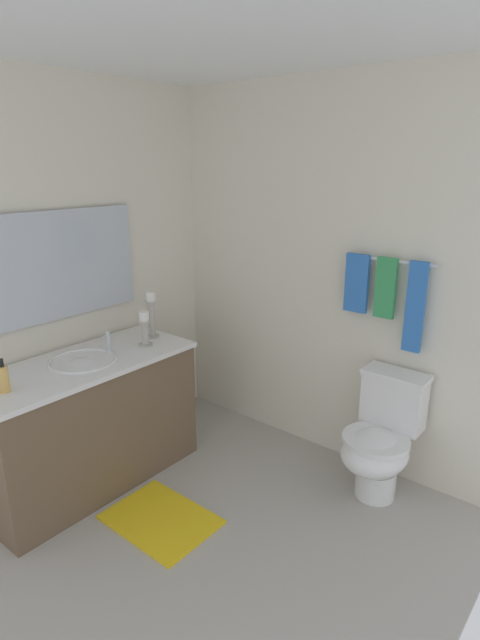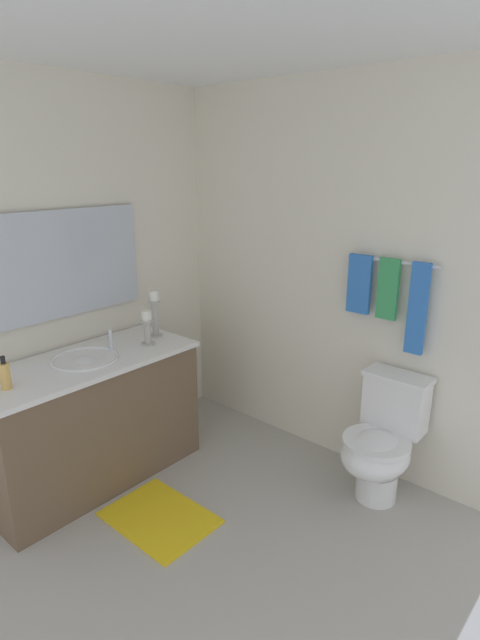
{
  "view_description": "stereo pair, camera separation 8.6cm",
  "coord_description": "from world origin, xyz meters",
  "px_view_note": "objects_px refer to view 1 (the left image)",
  "views": [
    {
      "loc": [
        1.56,
        -1.61,
        1.93
      ],
      "look_at": [
        -0.12,
        0.44,
        1.1
      ],
      "focal_mm": 28.32,
      "sensor_mm": 36.0,
      "label": 1
    },
    {
      "loc": [
        1.63,
        -1.55,
        1.93
      ],
      "look_at": [
        -0.12,
        0.44,
        1.1
      ],
      "focal_mm": 28.32,
      "sensor_mm": 36.0,
      "label": 2
    }
  ],
  "objects_px": {
    "sink_basin": "(84,367)",
    "towel_near_corner": "(415,307)",
    "candle_holder_short": "(145,328)",
    "toilet": "(380,440)",
    "bath_mat": "(161,519)",
    "candle_holder_tall": "(151,313)",
    "towel_bar": "(389,260)",
    "towel_near_vanity": "(357,283)",
    "soap_bottle": "(3,378)",
    "towel_center": "(386,288)",
    "mirror": "(47,267)",
    "vanity_cabinet": "(89,422)"
  },
  "relations": [
    {
      "from": "soap_bottle",
      "to": "bath_mat",
      "type": "relative_size",
      "value": 0.3
    },
    {
      "from": "sink_basin",
      "to": "towel_near_vanity",
      "type": "distance_m",
      "value": 1.72
    },
    {
      "from": "towel_bar",
      "to": "towel_near_vanity",
      "type": "relative_size",
      "value": 1.55
    },
    {
      "from": "vanity_cabinet",
      "to": "towel_near_corner",
      "type": "relative_size",
      "value": 2.55
    },
    {
      "from": "towel_near_vanity",
      "to": "candle_holder_short",
      "type": "bearing_deg",
      "value": -143.26
    },
    {
      "from": "sink_basin",
      "to": "towel_near_corner",
      "type": "height_order",
      "value": "towel_near_corner"
    },
    {
      "from": "sink_basin",
      "to": "towel_center",
      "type": "xyz_separation_m",
      "value": [
        1.32,
        1.2,
        0.46
      ]
    },
    {
      "from": "candle_holder_tall",
      "to": "candle_holder_short",
      "type": "distance_m",
      "value": 0.17
    },
    {
      "from": "candle_holder_tall",
      "to": "sink_basin",
      "type": "bearing_deg",
      "value": -88.74
    },
    {
      "from": "candle_holder_tall",
      "to": "toilet",
      "type": "xyz_separation_m",
      "value": [
        1.47,
        0.44,
        -0.61
      ]
    },
    {
      "from": "bath_mat",
      "to": "towel_near_vanity",
      "type": "bearing_deg",
      "value": 66.99
    },
    {
      "from": "candle_holder_short",
      "to": "towel_center",
      "type": "bearing_deg",
      "value": 32.43
    },
    {
      "from": "mirror",
      "to": "vanity_cabinet",
      "type": "bearing_deg",
      "value": -0.01
    },
    {
      "from": "towel_bar",
      "to": "towel_near_corner",
      "type": "bearing_deg",
      "value": -5.57
    },
    {
      "from": "candle_holder_short",
      "to": "towel_bar",
      "type": "bearing_deg",
      "value": 33.02
    },
    {
      "from": "sink_basin",
      "to": "candle_holder_short",
      "type": "distance_m",
      "value": 0.45
    },
    {
      "from": "candle_holder_short",
      "to": "toilet",
      "type": "height_order",
      "value": "candle_holder_short"
    },
    {
      "from": "towel_near_vanity",
      "to": "bath_mat",
      "type": "height_order",
      "value": "towel_near_vanity"
    },
    {
      "from": "mirror",
      "to": "candle_holder_short",
      "type": "height_order",
      "value": "mirror"
    },
    {
      "from": "soap_bottle",
      "to": "towel_near_corner",
      "type": "bearing_deg",
      "value": 49.43
    },
    {
      "from": "candle_holder_short",
      "to": "toilet",
      "type": "bearing_deg",
      "value": 23.0
    },
    {
      "from": "towel_bar",
      "to": "towel_near_vanity",
      "type": "bearing_deg",
      "value": -174.43
    },
    {
      "from": "towel_near_vanity",
      "to": "sink_basin",
      "type": "bearing_deg",
      "value": -133.36
    },
    {
      "from": "soap_bottle",
      "to": "bath_mat",
      "type": "bearing_deg",
      "value": 40.76
    },
    {
      "from": "soap_bottle",
      "to": "towel_center",
      "type": "relative_size",
      "value": 0.5
    },
    {
      "from": "bath_mat",
      "to": "candle_holder_tall",
      "type": "bearing_deg",
      "value": 138.89
    },
    {
      "from": "sink_basin",
      "to": "soap_bottle",
      "type": "distance_m",
      "value": 0.51
    },
    {
      "from": "toilet",
      "to": "towel_near_corner",
      "type": "bearing_deg",
      "value": 76.57
    },
    {
      "from": "towel_near_vanity",
      "to": "soap_bottle",
      "type": "bearing_deg",
      "value": -122.57
    },
    {
      "from": "candle_holder_short",
      "to": "toilet",
      "type": "distance_m",
      "value": 1.6
    },
    {
      "from": "candle_holder_short",
      "to": "sink_basin",
      "type": "bearing_deg",
      "value": -100.85
    },
    {
      "from": "towel_near_corner",
      "to": "towel_bar",
      "type": "bearing_deg",
      "value": 174.43
    },
    {
      "from": "vanity_cabinet",
      "to": "mirror",
      "type": "distance_m",
      "value": 0.97
    },
    {
      "from": "candle_holder_tall",
      "to": "bath_mat",
      "type": "distance_m",
      "value": 1.28
    },
    {
      "from": "sink_basin",
      "to": "towel_near_corner",
      "type": "relative_size",
      "value": 0.76
    },
    {
      "from": "towel_near_corner",
      "to": "mirror",
      "type": "bearing_deg",
      "value": -146.0
    },
    {
      "from": "vanity_cabinet",
      "to": "towel_near_corner",
      "type": "xyz_separation_m",
      "value": [
        1.51,
        1.2,
        0.74
      ]
    },
    {
      "from": "soap_bottle",
      "to": "towel_near_corner",
      "type": "relative_size",
      "value": 0.34
    },
    {
      "from": "towel_near_vanity",
      "to": "towel_bar",
      "type": "bearing_deg",
      "value": 5.57
    },
    {
      "from": "vanity_cabinet",
      "to": "towel_near_corner",
      "type": "height_order",
      "value": "towel_near_corner"
    },
    {
      "from": "sink_basin",
      "to": "candle_holder_tall",
      "type": "xyz_separation_m",
      "value": [
        -0.01,
        0.56,
        0.2
      ]
    },
    {
      "from": "towel_bar",
      "to": "toilet",
      "type": "bearing_deg",
      "value": -58.54
    },
    {
      "from": "candle_holder_tall",
      "to": "towel_near_corner",
      "type": "bearing_deg",
      "value": 23.12
    },
    {
      "from": "mirror",
      "to": "candle_holder_tall",
      "type": "distance_m",
      "value": 0.72
    },
    {
      "from": "sink_basin",
      "to": "towel_bar",
      "type": "bearing_deg",
      "value": 42.75
    },
    {
      "from": "candle_holder_tall",
      "to": "towel_bar",
      "type": "height_order",
      "value": "towel_bar"
    },
    {
      "from": "soap_bottle",
      "to": "vanity_cabinet",
      "type": "bearing_deg",
      "value": 95.82
    },
    {
      "from": "soap_bottle",
      "to": "towel_center",
      "type": "height_order",
      "value": "towel_center"
    },
    {
      "from": "mirror",
      "to": "towel_center",
      "type": "relative_size",
      "value": 3.45
    },
    {
      "from": "mirror",
      "to": "towel_center",
      "type": "distance_m",
      "value": 2.01
    }
  ]
}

